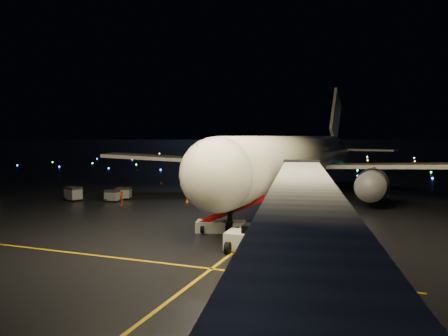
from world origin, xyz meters
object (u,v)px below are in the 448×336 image
Objects in this scene: baggage_cart_1 at (112,196)px; baggage_cart_0 at (124,193)px; baggage_cart_2 at (73,194)px; belt_loader at (221,215)px; crew_c at (122,198)px; pushback_tug at (254,238)px; airliner at (305,134)px.

baggage_cart_0 is at bearing 85.59° from baggage_cart_1.
belt_loader is at bearing -1.93° from baggage_cart_2.
baggage_cart_0 is 0.86× the size of baggage_cart_2.
crew_c reaches higher than baggage_cart_0.
pushback_tug is 30.58m from baggage_cart_1.
airliner is 28.73m from baggage_cart_1.
airliner is at bearing 99.38° from crew_c.
belt_loader is 3.67× the size of baggage_cart_1.
baggage_cart_0 is at bearing -147.73° from airliner.
airliner is 28.84× the size of baggage_cart_2.
baggage_cart_1 is at bearing -159.48° from crew_c.
pushback_tug reaches higher than baggage_cart_1.
crew_c reaches higher than baggage_cart_1.
airliner is 9.76× the size of belt_loader.
baggage_cart_0 is at bearing 128.42° from belt_loader.
belt_loader reaches higher than baggage_cart_1.
baggage_cart_0 is (-22.86, -12.60, -8.29)m from airliner.
belt_loader reaches higher than crew_c.
crew_c is at bearing 134.69° from belt_loader.
crew_c is 0.95× the size of baggage_cart_0.
crew_c is 1.02× the size of baggage_cart_1.
pushback_tug is at bearing -83.10° from airliner.
crew_c is (-22.00, 15.14, -0.11)m from pushback_tug.
baggage_cart_2 is at bearing -164.12° from baggage_cart_0.
airliner is at bearing 12.46° from baggage_cart_0.
baggage_cart_1 is at bearing -143.64° from airliner.
airliner is 14.95× the size of pushback_tug.
baggage_cart_0 is 6.70m from baggage_cart_2.
baggage_cart_2 is at bearing -129.28° from crew_c.
pushback_tug reaches higher than baggage_cart_2.
belt_loader is 23.70m from baggage_cart_1.
baggage_cart_0 is at bearing 53.48° from baggage_cart_2.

